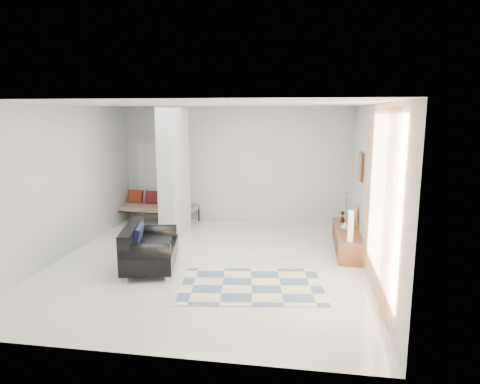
# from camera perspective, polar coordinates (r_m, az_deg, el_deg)

# --- Properties ---
(floor) EXTENTS (6.00, 6.00, 0.00)m
(floor) POSITION_cam_1_polar(r_m,az_deg,el_deg) (7.80, -4.25, -9.43)
(floor) COLOR silver
(floor) RESTS_ON ground
(ceiling) EXTENTS (6.00, 6.00, 0.00)m
(ceiling) POSITION_cam_1_polar(r_m,az_deg,el_deg) (7.33, -4.55, 11.60)
(ceiling) COLOR white
(ceiling) RESTS_ON wall_back
(wall_back) EXTENTS (6.00, 0.00, 6.00)m
(wall_back) POSITION_cam_1_polar(r_m,az_deg,el_deg) (10.35, -0.57, 3.56)
(wall_back) COLOR silver
(wall_back) RESTS_ON ground
(wall_front) EXTENTS (6.00, 0.00, 6.00)m
(wall_front) POSITION_cam_1_polar(r_m,az_deg,el_deg) (4.64, -12.97, -5.52)
(wall_front) COLOR silver
(wall_front) RESTS_ON ground
(wall_left) EXTENTS (0.00, 6.00, 6.00)m
(wall_left) POSITION_cam_1_polar(r_m,az_deg,el_deg) (8.50, -22.75, 1.19)
(wall_left) COLOR silver
(wall_left) RESTS_ON ground
(wall_right) EXTENTS (0.00, 6.00, 6.00)m
(wall_right) POSITION_cam_1_polar(r_m,az_deg,el_deg) (7.32, 17.07, 0.15)
(wall_right) COLOR silver
(wall_right) RESTS_ON ground
(partition_column) EXTENTS (0.35, 1.20, 2.80)m
(partition_column) POSITION_cam_1_polar(r_m,az_deg,el_deg) (9.25, -8.76, 2.60)
(partition_column) COLOR #B7BDBF
(partition_column) RESTS_ON floor
(hallway_door) EXTENTS (0.85, 0.06, 2.04)m
(hallway_door) POSITION_cam_1_polar(r_m,az_deg,el_deg) (10.90, -11.55, 1.69)
(hallway_door) COLOR beige
(hallway_door) RESTS_ON floor
(curtain) EXTENTS (0.00, 2.55, 2.55)m
(curtain) POSITION_cam_1_polar(r_m,az_deg,el_deg) (6.18, 17.81, -1.28)
(curtain) COLOR #FF9943
(curtain) RESTS_ON wall_right
(wall_art) EXTENTS (0.04, 0.45, 0.55)m
(wall_art) POSITION_cam_1_polar(r_m,az_deg,el_deg) (8.46, 15.84, 3.29)
(wall_art) COLOR #3F2111
(wall_art) RESTS_ON wall_right
(media_console) EXTENTS (0.45, 2.03, 0.80)m
(media_console) POSITION_cam_1_polar(r_m,az_deg,el_deg) (8.73, 14.05, -6.11)
(media_console) COLOR brown
(media_console) RESTS_ON floor
(loveseat) EXTENTS (1.11, 1.56, 0.76)m
(loveseat) POSITION_cam_1_polar(r_m,az_deg,el_deg) (7.60, -12.26, -7.31)
(loveseat) COLOR silver
(loveseat) RESTS_ON floor
(daybed) EXTENTS (2.00, 0.98, 0.77)m
(daybed) POSITION_cam_1_polar(r_m,az_deg,el_deg) (10.64, -11.17, -1.85)
(daybed) COLOR black
(daybed) RESTS_ON floor
(area_rug) EXTENTS (2.37, 1.75, 0.01)m
(area_rug) POSITION_cam_1_polar(r_m,az_deg,el_deg) (6.82, 1.54, -12.37)
(area_rug) COLOR beige
(area_rug) RESTS_ON floor
(cylinder_lamp) EXTENTS (0.10, 0.10, 0.56)m
(cylinder_lamp) POSITION_cam_1_polar(r_m,az_deg,el_deg) (7.86, 14.55, -4.41)
(cylinder_lamp) COLOR silver
(cylinder_lamp) RESTS_ON media_console
(bronze_figurine) EXTENTS (0.11, 0.11, 0.22)m
(bronze_figurine) POSITION_cam_1_polar(r_m,az_deg,el_deg) (9.23, 13.51, -3.20)
(bronze_figurine) COLOR black
(bronze_figurine) RESTS_ON media_console
(vase) EXTENTS (0.18, 0.18, 0.18)m
(vase) POSITION_cam_1_polar(r_m,az_deg,el_deg) (8.58, 13.84, -4.42)
(vase) COLOR silver
(vase) RESTS_ON media_console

